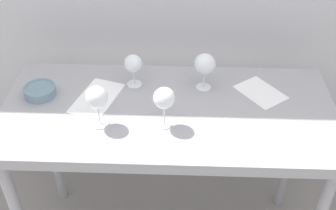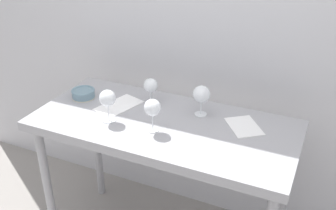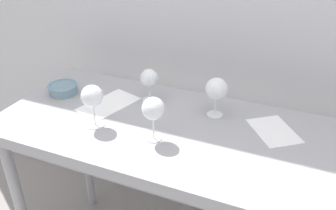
# 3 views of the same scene
# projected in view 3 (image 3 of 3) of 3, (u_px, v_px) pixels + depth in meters

# --- Properties ---
(steel_counter) EXTENTS (1.40, 0.65, 0.90)m
(steel_counter) POSITION_uv_depth(u_px,v_px,m) (167.00, 147.00, 1.48)
(steel_counter) COLOR #9C9CA1
(steel_counter) RESTS_ON ground_plane
(wine_glass_near_left) EXTENTS (0.09, 0.09, 0.18)m
(wine_glass_near_left) POSITION_uv_depth(u_px,v_px,m) (92.00, 97.00, 1.37)
(wine_glass_near_left) COLOR white
(wine_glass_near_left) RESTS_ON steel_counter
(wine_glass_near_center) EXTENTS (0.09, 0.09, 0.17)m
(wine_glass_near_center) POSITION_uv_depth(u_px,v_px,m) (153.00, 110.00, 1.28)
(wine_glass_near_center) COLOR white
(wine_glass_near_center) RESTS_ON steel_counter
(wine_glass_far_right) EXTENTS (0.09, 0.09, 0.17)m
(wine_glass_far_right) POSITION_uv_depth(u_px,v_px,m) (216.00, 90.00, 1.44)
(wine_glass_far_right) COLOR white
(wine_glass_far_right) RESTS_ON steel_counter
(wine_glass_far_left) EXTENTS (0.08, 0.08, 0.15)m
(wine_glass_far_left) POSITION_uv_depth(u_px,v_px,m) (149.00, 79.00, 1.56)
(wine_glass_far_left) COLOR white
(wine_glass_far_left) RESTS_ON steel_counter
(tasting_sheet_upper) EXTENTS (0.24, 0.25, 0.00)m
(tasting_sheet_upper) POSITION_uv_depth(u_px,v_px,m) (274.00, 131.00, 1.39)
(tasting_sheet_upper) COLOR white
(tasting_sheet_upper) RESTS_ON steel_counter
(tasting_sheet_lower) EXTENTS (0.22, 0.30, 0.00)m
(tasting_sheet_lower) POSITION_uv_depth(u_px,v_px,m) (109.00, 104.00, 1.58)
(tasting_sheet_lower) COLOR white
(tasting_sheet_lower) RESTS_ON steel_counter
(tasting_bowl) EXTENTS (0.14, 0.14, 0.05)m
(tasting_bowl) POSITION_uv_depth(u_px,v_px,m) (63.00, 89.00, 1.65)
(tasting_bowl) COLOR beige
(tasting_bowl) RESTS_ON steel_counter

